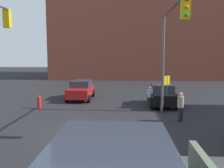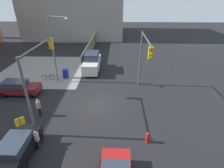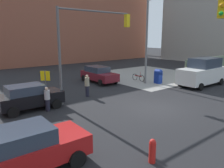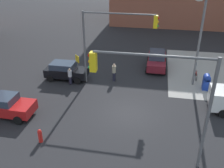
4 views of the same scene
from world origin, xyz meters
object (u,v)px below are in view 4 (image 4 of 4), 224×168
object	(u,v)px
mailbox_blue	(206,82)
traffic_signal_se_corner	(162,89)
traffic_signal_nw_corner	(112,34)
bicycle_leaning_on_fence	(196,75)
sedan_black	(66,71)
pedestrian_crossing	(70,76)
street_lamp_corner	(200,35)
sedan_red	(4,105)
fire_hydrant	(40,136)
sedan_maroon	(157,60)
pedestrian_waiting	(114,72)

from	to	relation	value
mailbox_blue	traffic_signal_se_corner	bearing A→B (deg)	-113.24
traffic_signal_se_corner	traffic_signal_nw_corner	bearing A→B (deg)	114.91
mailbox_blue	bicycle_leaning_on_fence	world-z (taller)	mailbox_blue
sedan_black	pedestrian_crossing	bearing A→B (deg)	-52.68
traffic_signal_se_corner	street_lamp_corner	size ratio (longest dim) A/B	0.81
traffic_signal_nw_corner	sedan_red	distance (m)	10.08
fire_hydrant	bicycle_leaning_on_fence	distance (m)	15.56
sedan_black	fire_hydrant	bearing A→B (deg)	-80.13
sedan_black	bicycle_leaning_on_fence	size ratio (longest dim) A/B	2.23
sedan_red	pedestrian_crossing	world-z (taller)	sedan_red
mailbox_blue	sedan_black	world-z (taller)	sedan_black
street_lamp_corner	traffic_signal_nw_corner	bearing A→B (deg)	-172.37
fire_hydrant	sedan_maroon	bearing A→B (deg)	62.96
fire_hydrant	bicycle_leaning_on_fence	world-z (taller)	bicycle_leaning_on_fence
street_lamp_corner	fire_hydrant	xyz separation A→B (m)	(-10.07, -9.66, -4.22)
fire_hydrant	pedestrian_waiting	xyz separation A→B (m)	(3.00, 9.40, 0.41)
sedan_red	sedan_black	bearing A→B (deg)	70.84
fire_hydrant	sedan_black	distance (m)	9.15
sedan_red	sedan_black	xyz separation A→B (m)	(2.31, 6.66, -0.00)
traffic_signal_nw_corner	bicycle_leaning_on_fence	bearing A→B (deg)	19.40
sedan_maroon	sedan_red	bearing A→B (deg)	-134.22
traffic_signal_se_corner	fire_hydrant	size ratio (longest dim) A/B	6.91
traffic_signal_nw_corner	street_lamp_corner	xyz separation A→B (m)	(7.13, 0.96, 0.02)
street_lamp_corner	sedan_maroon	bearing A→B (deg)	131.67
traffic_signal_nw_corner	fire_hydrant	bearing A→B (deg)	-108.68
sedan_red	sedan_black	distance (m)	7.05
street_lamp_corner	sedan_maroon	world-z (taller)	street_lamp_corner
pedestrian_crossing	pedestrian_waiting	distance (m)	4.05
mailbox_blue	sedan_black	bearing A→B (deg)	-179.13
street_lamp_corner	fire_hydrant	world-z (taller)	street_lamp_corner
pedestrian_waiting	mailbox_blue	bearing A→B (deg)	-72.41
traffic_signal_se_corner	pedestrian_crossing	distance (m)	12.11
sedan_black	sedan_maroon	distance (m)	9.42
mailbox_blue	street_lamp_corner	bearing A→B (deg)	158.10
street_lamp_corner	pedestrian_waiting	size ratio (longest dim) A/B	4.64
mailbox_blue	pedestrian_crossing	size ratio (longest dim) A/B	0.92
fire_hydrant	pedestrian_crossing	xyz separation A→B (m)	(-0.80, 8.00, 0.31)
bicycle_leaning_on_fence	mailbox_blue	bearing A→B (deg)	-74.72
mailbox_blue	sedan_maroon	bearing A→B (deg)	136.83
sedan_red	pedestrian_waiting	size ratio (longest dim) A/B	2.46
street_lamp_corner	pedestrian_waiting	world-z (taller)	street_lamp_corner
traffic_signal_nw_corner	traffic_signal_se_corner	bearing A→B (deg)	-65.09
fire_hydrant	sedan_maroon	size ratio (longest dim) A/B	0.21
traffic_signal_nw_corner	mailbox_blue	world-z (taller)	traffic_signal_nw_corner
pedestrian_waiting	sedan_black	bearing A→B (deg)	113.91
traffic_signal_nw_corner	pedestrian_waiting	size ratio (longest dim) A/B	3.77
mailbox_blue	sedan_black	size ratio (longest dim) A/B	0.37
sedan_maroon	pedestrian_waiting	bearing A→B (deg)	-134.08
traffic_signal_nw_corner	mailbox_blue	xyz separation A→B (m)	(8.26, 0.50, -3.92)
mailbox_blue	bicycle_leaning_on_fence	bearing A→B (deg)	105.28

